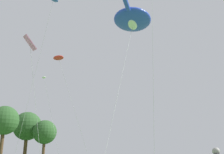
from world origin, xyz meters
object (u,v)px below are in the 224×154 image
object	(u,v)px
tree_oak_right	(45,132)
small_kite_box_yellow	(59,58)
small_kite_diamond_red	(44,79)
small_kite_stunt_black	(53,1)
big_show_kite	(132,19)
tree_shrub_far	(27,126)
tree_broad_distant	(4,121)
small_kite_tiny_distant	(30,45)

from	to	relation	value
tree_oak_right	small_kite_box_yellow	bearing A→B (deg)	-117.64
small_kite_diamond_red	tree_oak_right	size ratio (longest dim) A/B	1.07
small_kite_stunt_black	tree_oak_right	world-z (taller)	small_kite_stunt_black
big_show_kite	tree_oak_right	world-z (taller)	big_show_kite
small_kite_stunt_black	tree_shrub_far	bearing A→B (deg)	-136.01
big_show_kite	tree_oak_right	xyz separation A→B (m)	(18.37, 46.21, -5.23)
tree_broad_distant	small_kite_stunt_black	bearing A→B (deg)	-105.99
small_kite_box_yellow	tree_oak_right	distance (m)	41.89
big_show_kite	small_kite_stunt_black	distance (m)	8.30
big_show_kite	tree_oak_right	distance (m)	50.00
big_show_kite	small_kite_stunt_black	xyz separation A→B (m)	(-3.42, 6.77, 3.36)
big_show_kite	tree_broad_distant	bearing A→B (deg)	47.35
small_kite_tiny_distant	tree_broad_distant	distance (m)	41.54
big_show_kite	small_kite_box_yellow	xyz separation A→B (m)	(-0.97, 9.28, -1.08)
small_kite_tiny_distant	small_kite_box_yellow	bearing A→B (deg)	46.96
small_kite_box_yellow	small_kite_diamond_red	distance (m)	5.31
big_show_kite	small_kite_diamond_red	size ratio (longest dim) A/B	1.21
small_kite_tiny_distant	small_kite_box_yellow	world-z (taller)	small_kite_box_yellow
small_kite_tiny_distant	small_kite_diamond_red	xyz separation A→B (m)	(7.41, 11.67, 1.52)
tree_shrub_far	small_kite_box_yellow	bearing A→B (deg)	-112.14
small_kite_stunt_black	tree_shrub_far	xyz separation A→B (m)	(19.54, 44.53, -6.94)
tree_broad_distant	tree_shrub_far	xyz separation A→B (m)	(9.48, 9.41, 0.21)
tree_broad_distant	tree_shrub_far	distance (m)	13.36
small_kite_tiny_distant	tree_broad_distant	bearing A→B (deg)	70.51
small_kite_box_yellow	small_kite_stunt_black	size ratio (longest dim) A/B	0.71
small_kite_stunt_black	tree_shrub_far	size ratio (longest dim) A/B	1.31
small_kite_diamond_red	tree_broad_distant	size ratio (longest dim) A/B	0.92
tree_oak_right	tree_shrub_far	size ratio (longest dim) A/B	0.80
big_show_kite	tree_shrub_far	size ratio (longest dim) A/B	1.04
big_show_kite	tree_shrub_far	distance (m)	53.90
tree_broad_distant	tree_oak_right	xyz separation A→B (m)	(11.72, 4.32, -1.44)
big_show_kite	small_kite_tiny_distant	bearing A→B (deg)	125.62
big_show_kite	small_kite_box_yellow	size ratio (longest dim) A/B	1.12
big_show_kite	small_kite_diamond_red	xyz separation A→B (m)	(0.32, 14.36, -2.00)
small_kite_tiny_distant	small_kite_diamond_red	world-z (taller)	small_kite_diamond_red
tree_shrub_far	small_kite_tiny_distant	bearing A→B (deg)	-115.53
tree_broad_distant	tree_oak_right	bearing A→B (deg)	20.22
small_kite_stunt_black	small_kite_tiny_distant	bearing A→B (deg)	25.66
small_kite_box_yellow	tree_broad_distant	xyz separation A→B (m)	(7.62, 32.61, -2.71)
small_kite_box_yellow	small_kite_diamond_red	xyz separation A→B (m)	(1.29, 5.07, -0.92)
small_kite_box_yellow	tree_shrub_far	world-z (taller)	tree_shrub_far
big_show_kite	tree_shrub_far	world-z (taller)	big_show_kite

